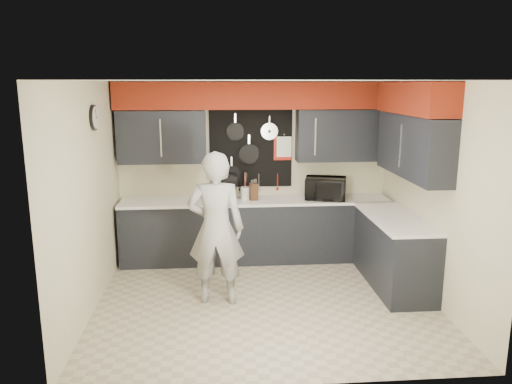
{
  "coord_description": "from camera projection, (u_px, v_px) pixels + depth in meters",
  "views": [
    {
      "loc": [
        -0.56,
        -5.59,
        2.58
      ],
      "look_at": [
        -0.07,
        0.5,
        1.24
      ],
      "focal_mm": 35.0,
      "sensor_mm": 36.0,
      "label": 1
    }
  ],
  "objects": [
    {
      "name": "utensil_crock",
      "position": [
        245.0,
        193.0,
        7.25
      ],
      "size": [
        0.14,
        0.14,
        0.18
      ],
      "primitive_type": "cylinder",
      "color": "silver",
      "rests_on": "base_cabinets"
    },
    {
      "name": "base_cabinets",
      "position": [
        292.0,
        235.0,
        7.08
      ],
      "size": [
        3.95,
        2.2,
        0.92
      ],
      "color": "black",
      "rests_on": "ground"
    },
    {
      "name": "person",
      "position": [
        216.0,
        229.0,
        5.82
      ],
      "size": [
        0.7,
        0.5,
        1.82
      ],
      "primitive_type": "imported",
      "rotation": [
        0.0,
        0.0,
        3.05
      ],
      "color": "#9D9D9B",
      "rests_on": "ground"
    },
    {
      "name": "knife_block",
      "position": [
        254.0,
        192.0,
        7.18
      ],
      "size": [
        0.13,
        0.13,
        0.24
      ],
      "primitive_type": "cube",
      "rotation": [
        0.0,
        0.0,
        0.2
      ],
      "color": "#3A1F12",
      "rests_on": "base_cabinets"
    },
    {
      "name": "back_wall_assembly",
      "position": [
        256.0,
        123.0,
        7.17
      ],
      "size": [
        4.0,
        0.36,
        2.6
      ],
      "color": "beige",
      "rests_on": "ground"
    },
    {
      "name": "left_wall_assembly",
      "position": [
        90.0,
        196.0,
        5.61
      ],
      "size": [
        0.05,
        3.5,
        2.6
      ],
      "color": "beige",
      "rests_on": "ground"
    },
    {
      "name": "right_wall_assembly",
      "position": [
        416.0,
        137.0,
        6.02
      ],
      "size": [
        0.36,
        3.5,
        2.6
      ],
      "color": "beige",
      "rests_on": "ground"
    },
    {
      "name": "ground",
      "position": [
        265.0,
        300.0,
        6.04
      ],
      "size": [
        4.0,
        4.0,
        0.0
      ],
      "primitive_type": "plane",
      "color": "#B4AA8C",
      "rests_on": "ground"
    },
    {
      "name": "microwave",
      "position": [
        325.0,
        188.0,
        7.22
      ],
      "size": [
        0.66,
        0.52,
        0.32
      ],
      "primitive_type": "imported",
      "rotation": [
        0.0,
        0.0,
        -0.25
      ],
      "color": "black",
      "rests_on": "base_cabinets"
    },
    {
      "name": "coffee_maker",
      "position": [
        230.0,
        187.0,
        7.19
      ],
      "size": [
        0.21,
        0.25,
        0.36
      ],
      "rotation": [
        0.0,
        0.0,
        -0.05
      ],
      "color": "black",
      "rests_on": "base_cabinets"
    }
  ]
}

